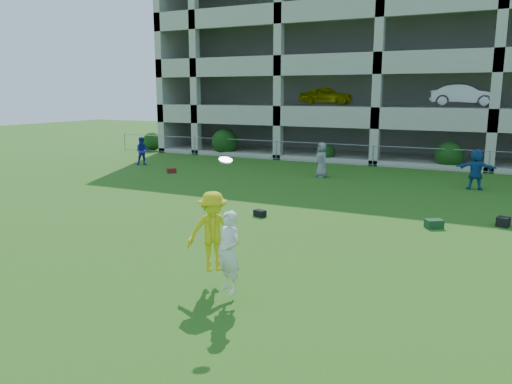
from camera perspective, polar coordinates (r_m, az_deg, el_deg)
The scene contains 12 objects.
ground at distance 11.93m, azimuth -8.42°, elevation -8.98°, with size 100.00×100.00×0.00m, color #235114.
bystander_a at distance 29.48m, azimuth -12.85°, elevation 4.58°, with size 0.78×0.61×1.60m, color navy.
bystander_c at distance 24.76m, azimuth 7.52°, elevation 3.66°, with size 0.84×0.55×1.72m, color slate.
bystander_d at distance 23.37m, azimuth 23.83°, elevation 2.39°, with size 1.63×0.52×1.75m, color #1F4C91.
bag_black_b at distance 16.84m, azimuth 0.44°, elevation -2.44°, with size 0.40×0.25×0.22m, color black.
bag_green_c at distance 16.39m, azimuth 19.68°, elevation -3.43°, with size 0.50×0.35×0.26m, color #12321A.
crate_d at distance 17.38m, azimuth 26.40°, elevation -3.07°, with size 0.35×0.35×0.30m, color black.
bag_red_f at distance 26.27m, azimuth -9.64°, elevation 2.41°, with size 0.45×0.28×0.24m, color #501C0D.
frisbee_contest at distance 10.48m, azimuth -4.55°, elevation -5.01°, with size 1.76×1.60×2.62m.
parking_garage at distance 37.48m, azimuth 16.73°, elevation 13.76°, with size 30.00×14.00×12.00m.
fence at distance 29.11m, azimuth 13.23°, elevation 4.11°, with size 36.06×0.06×1.20m.
shrub_row at distance 29.05m, azimuth 22.52°, elevation 5.32°, with size 34.38×2.52×3.50m.
Camera 1 is at (6.43, -9.17, 4.11)m, focal length 35.00 mm.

